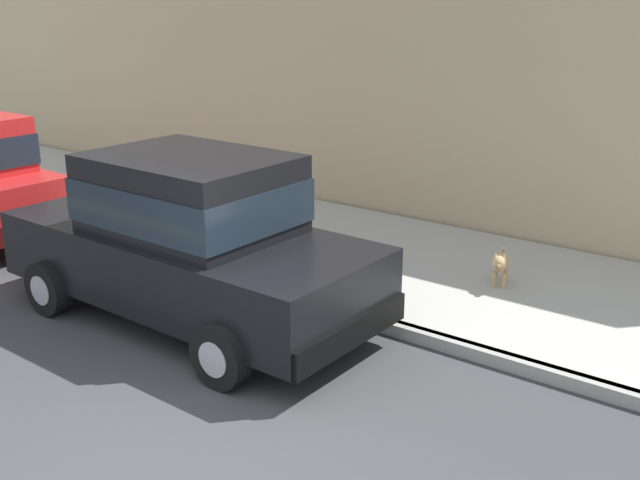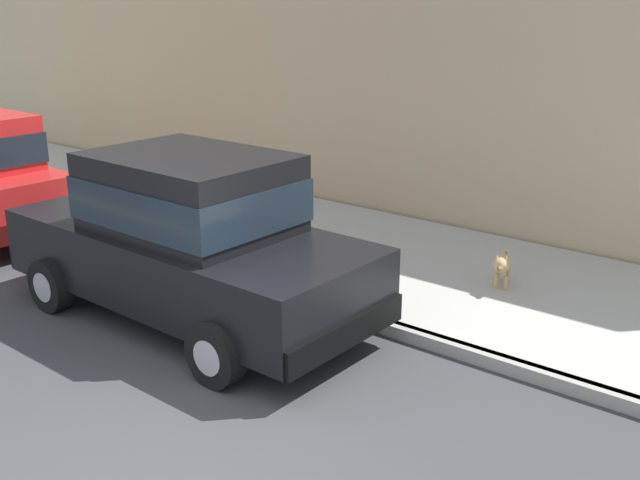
% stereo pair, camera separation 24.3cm
% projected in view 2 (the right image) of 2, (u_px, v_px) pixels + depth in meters
% --- Properties ---
extents(ground_plane, '(80.00, 80.00, 0.00)m').
position_uv_depth(ground_plane, '(156.00, 469.00, 5.85)').
color(ground_plane, '#38383A').
extents(curb, '(0.16, 64.00, 0.14)m').
position_uv_depth(curb, '(384.00, 326.00, 8.20)').
color(curb, gray).
rests_on(curb, ground).
extents(sidewalk, '(3.60, 64.00, 0.14)m').
position_uv_depth(sidewalk, '(463.00, 280.00, 9.54)').
color(sidewalk, '#A8A59E').
rests_on(sidewalk, ground).
extents(car_black_sedan, '(2.08, 4.62, 1.92)m').
position_uv_depth(car_black_sedan, '(189.00, 236.00, 8.29)').
color(car_black_sedan, black).
rests_on(car_black_sedan, ground).
extents(dog_tan, '(0.73, 0.34, 0.49)m').
position_uv_depth(dog_tan, '(503.00, 265.00, 9.03)').
color(dog_tan, tan).
rests_on(dog_tan, sidewalk).
extents(fire_hydrant, '(0.34, 0.24, 0.72)m').
position_uv_depth(fire_hydrant, '(294.00, 250.00, 9.41)').
color(fire_hydrant, red).
rests_on(fire_hydrant, sidewalk).
extents(building_facade, '(0.50, 20.00, 4.98)m').
position_uv_depth(building_facade, '(248.00, 55.00, 13.74)').
color(building_facade, tan).
rests_on(building_facade, ground).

